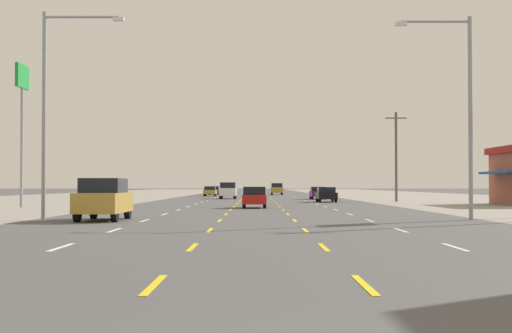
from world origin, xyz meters
The scene contains 15 objects.
ground_plane centered at (0.00, 66.00, 0.00)m, with size 572.00×572.00×0.00m, color #4C4C4F.
lane_markings centered at (0.00, 104.50, 0.01)m, with size 10.64×227.60×0.01m.
signal_span_wire centered at (-0.21, 11.06, 5.72)m, with size 27.77×0.53×9.71m.
suv_far_left_nearest centered at (-7.22, 29.77, 1.03)m, with size 1.98×4.90×1.98m.
hatchback_center_turn_near centered at (-0.17, 48.95, 0.78)m, with size 1.72×3.90×1.54m.
sedan_far_right_mid centered at (6.80, 67.70, 0.76)m, with size 1.80×4.50×1.46m.
sedan_far_right_midfar centered at (7.22, 82.59, 0.76)m, with size 1.80×4.50×1.46m.
suv_inner_left_far centered at (-3.44, 85.30, 1.03)m, with size 1.98×4.90×1.98m.
sedan_far_left_farther centered at (-6.92, 106.69, 0.76)m, with size 1.80×4.50×1.46m.
suv_inner_right_farthest centered at (3.46, 121.47, 1.03)m, with size 1.98×4.90×1.98m.
sedan_far_left_distant_a centered at (-7.23, 123.18, 0.76)m, with size 1.80×4.50×1.46m.
pole_sign_left_row_1 centered at (-17.48, 50.19, 8.27)m, with size 0.24×2.66×10.62m.
streetlight_left_row_0 centered at (-9.78, 30.10, 5.71)m, with size 3.89×0.26×9.93m.
streetlight_right_row_0 centered at (9.81, 30.10, 5.57)m, with size 3.63×0.26×9.71m.
utility_pole_right_row_1 centered at (14.09, 70.13, 4.71)m, with size 2.20×0.26×9.02m.
Camera 1 is at (-0.05, -5.54, 1.66)m, focal length 52.74 mm.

